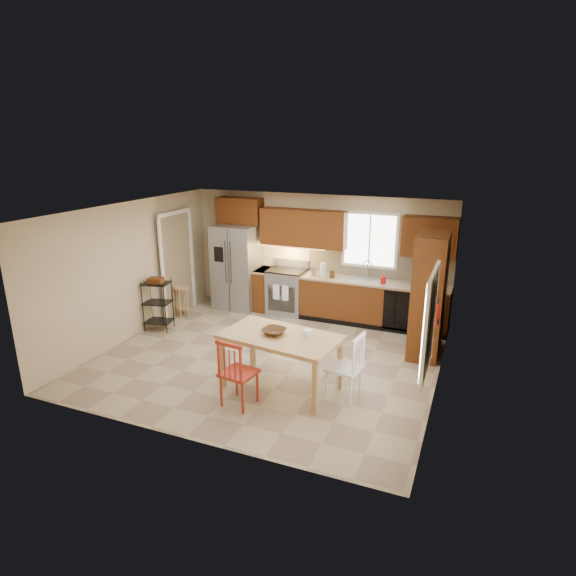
% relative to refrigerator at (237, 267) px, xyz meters
% --- Properties ---
extents(floor, '(5.50, 5.50, 0.00)m').
position_rel_refrigerator_xyz_m(floor, '(1.70, -2.12, -0.91)').
color(floor, tan).
rests_on(floor, ground).
extents(ceiling, '(5.50, 5.00, 0.02)m').
position_rel_refrigerator_xyz_m(ceiling, '(1.70, -2.12, 1.59)').
color(ceiling, silver).
rests_on(ceiling, ground).
extents(wall_back, '(5.50, 0.02, 2.50)m').
position_rel_refrigerator_xyz_m(wall_back, '(1.70, 0.38, 0.34)').
color(wall_back, '#CCB793').
rests_on(wall_back, ground).
extents(wall_front, '(5.50, 0.02, 2.50)m').
position_rel_refrigerator_xyz_m(wall_front, '(1.70, -4.62, 0.34)').
color(wall_front, '#CCB793').
rests_on(wall_front, ground).
extents(wall_left, '(0.02, 5.00, 2.50)m').
position_rel_refrigerator_xyz_m(wall_left, '(-1.05, -2.12, 0.34)').
color(wall_left, '#CCB793').
rests_on(wall_left, ground).
extents(wall_right, '(0.02, 5.00, 2.50)m').
position_rel_refrigerator_xyz_m(wall_right, '(4.45, -2.12, 0.34)').
color(wall_right, '#CCB793').
rests_on(wall_right, ground).
extents(refrigerator, '(0.92, 0.75, 1.82)m').
position_rel_refrigerator_xyz_m(refrigerator, '(0.00, 0.00, 0.00)').
color(refrigerator, gray).
rests_on(refrigerator, floor).
extents(range_stove, '(0.76, 0.63, 0.92)m').
position_rel_refrigerator_xyz_m(range_stove, '(1.15, 0.06, -0.45)').
color(range_stove, gray).
rests_on(range_stove, floor).
extents(base_cabinet_narrow, '(0.30, 0.60, 0.90)m').
position_rel_refrigerator_xyz_m(base_cabinet_narrow, '(0.60, 0.08, -0.46)').
color(base_cabinet_narrow, '#5C2C10').
rests_on(base_cabinet_narrow, floor).
extents(base_cabinet_run, '(2.92, 0.60, 0.90)m').
position_rel_refrigerator_xyz_m(base_cabinet_run, '(2.99, 0.08, -0.46)').
color(base_cabinet_run, '#5C2C10').
rests_on(base_cabinet_run, floor).
extents(dishwasher, '(0.60, 0.02, 0.78)m').
position_rel_refrigerator_xyz_m(dishwasher, '(3.55, -0.22, -0.46)').
color(dishwasher, black).
rests_on(dishwasher, floor).
extents(backsplash, '(2.92, 0.03, 0.55)m').
position_rel_refrigerator_xyz_m(backsplash, '(2.99, 0.36, 0.27)').
color(backsplash, beige).
rests_on(backsplash, wall_back).
extents(upper_over_fridge, '(1.00, 0.35, 0.55)m').
position_rel_refrigerator_xyz_m(upper_over_fridge, '(0.00, 0.20, 1.19)').
color(upper_over_fridge, '#5F290F').
rests_on(upper_over_fridge, wall_back).
extents(upper_left_block, '(1.80, 0.35, 0.75)m').
position_rel_refrigerator_xyz_m(upper_left_block, '(1.45, 0.20, 0.92)').
color(upper_left_block, '#5F290F').
rests_on(upper_left_block, wall_back).
extents(upper_right_block, '(1.00, 0.35, 0.75)m').
position_rel_refrigerator_xyz_m(upper_right_block, '(3.95, 0.20, 0.92)').
color(upper_right_block, '#5F290F').
rests_on(upper_right_block, wall_back).
extents(window_back, '(1.12, 0.04, 1.12)m').
position_rel_refrigerator_xyz_m(window_back, '(2.80, 0.35, 0.74)').
color(window_back, white).
rests_on(window_back, wall_back).
extents(sink, '(0.62, 0.46, 0.16)m').
position_rel_refrigerator_xyz_m(sink, '(2.80, 0.08, -0.05)').
color(sink, gray).
rests_on(sink, base_cabinet_run).
extents(undercab_glow, '(1.60, 0.30, 0.01)m').
position_rel_refrigerator_xyz_m(undercab_glow, '(1.15, 0.17, 0.52)').
color(undercab_glow, '#FFBF66').
rests_on(undercab_glow, wall_back).
extents(soap_bottle, '(0.09, 0.09, 0.19)m').
position_rel_refrigerator_xyz_m(soap_bottle, '(3.18, -0.02, 0.09)').
color(soap_bottle, red).
rests_on(soap_bottle, base_cabinet_run).
extents(paper_towel, '(0.12, 0.12, 0.28)m').
position_rel_refrigerator_xyz_m(paper_towel, '(1.95, 0.03, 0.13)').
color(paper_towel, white).
rests_on(paper_towel, base_cabinet_run).
extents(canister_steel, '(0.11, 0.11, 0.18)m').
position_rel_refrigerator_xyz_m(canister_steel, '(1.75, 0.03, 0.08)').
color(canister_steel, gray).
rests_on(canister_steel, base_cabinet_run).
extents(canister_wood, '(0.10, 0.10, 0.14)m').
position_rel_refrigerator_xyz_m(canister_wood, '(2.15, -0.00, 0.06)').
color(canister_wood, '#4E3015').
rests_on(canister_wood, base_cabinet_run).
extents(pantry, '(0.50, 0.95, 2.10)m').
position_rel_refrigerator_xyz_m(pantry, '(4.13, -0.93, 0.14)').
color(pantry, '#5C2C10').
rests_on(pantry, floor).
extents(fire_extinguisher, '(0.12, 0.12, 0.36)m').
position_rel_refrigerator_xyz_m(fire_extinguisher, '(4.33, -1.98, 0.19)').
color(fire_extinguisher, red).
rests_on(fire_extinguisher, wall_right).
extents(window_right, '(0.04, 1.02, 1.32)m').
position_rel_refrigerator_xyz_m(window_right, '(4.38, -3.27, 0.54)').
color(window_right, white).
rests_on(window_right, wall_right).
extents(doorway, '(0.04, 0.95, 2.10)m').
position_rel_refrigerator_xyz_m(doorway, '(-0.97, -0.82, 0.14)').
color(doorway, '#8C7A59').
rests_on(doorway, wall_left).
extents(dining_table, '(1.81, 1.18, 0.83)m').
position_rel_refrigerator_xyz_m(dining_table, '(2.30, -2.99, -0.50)').
color(dining_table, tan).
rests_on(dining_table, floor).
extents(chair_red, '(0.53, 0.53, 1.00)m').
position_rel_refrigerator_xyz_m(chair_red, '(1.95, -3.64, -0.41)').
color(chair_red, '#A02618').
rests_on(chair_red, floor).
extents(chair_white, '(0.53, 0.53, 1.00)m').
position_rel_refrigerator_xyz_m(chair_white, '(3.25, -2.94, -0.41)').
color(chair_white, white).
rests_on(chair_white, floor).
extents(table_bowl, '(0.39, 0.39, 0.08)m').
position_rel_refrigerator_xyz_m(table_bowl, '(2.20, -2.99, -0.07)').
color(table_bowl, '#4E3015').
rests_on(table_bowl, dining_table).
extents(table_jar, '(0.15, 0.15, 0.16)m').
position_rel_refrigerator_xyz_m(table_jar, '(2.67, -2.88, -0.04)').
color(table_jar, white).
rests_on(table_jar, dining_table).
extents(bar_stool, '(0.32, 0.32, 0.64)m').
position_rel_refrigerator_xyz_m(bar_stool, '(-0.80, -0.97, -0.59)').
color(bar_stool, tan).
rests_on(bar_stool, floor).
extents(utility_cart, '(0.56, 0.48, 0.99)m').
position_rel_refrigerator_xyz_m(utility_cart, '(-0.80, -1.76, -0.42)').
color(utility_cart, black).
rests_on(utility_cart, floor).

